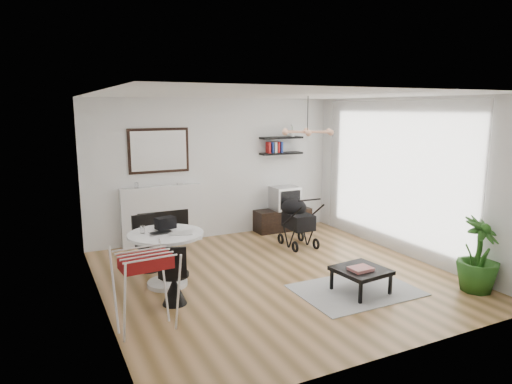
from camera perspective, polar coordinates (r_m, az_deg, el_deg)
name	(u,v)px	position (r m, az deg, el deg)	size (l,w,h in m)	color
floor	(276,276)	(7.05, 2.52, -10.47)	(5.00, 5.00, 0.00)	brown
ceiling	(278,95)	(6.58, 2.71, 12.05)	(5.00, 5.00, 0.00)	white
wall_back	(215,169)	(8.93, -5.12, 2.92)	(5.00, 5.00, 0.00)	white
wall_left	(98,204)	(5.92, -19.12, -1.49)	(5.00, 5.00, 0.00)	white
wall_right	(406,178)	(8.17, 18.19, 1.73)	(5.00, 5.00, 0.00)	white
sheer_curtain	(393,176)	(8.25, 16.72, 1.89)	(0.04, 3.60, 2.60)	white
fireplace	(162,208)	(8.65, -11.68, -1.99)	(1.50, 0.17, 2.16)	white
shelf_lower	(281,153)	(9.38, 3.17, 4.84)	(0.90, 0.25, 0.04)	black
shelf_upper	(281,138)	(9.35, 3.19, 6.79)	(0.90, 0.25, 0.04)	black
pendant_lamp	(307,132)	(7.21, 6.44, 7.48)	(0.90, 0.90, 0.10)	tan
tv_console	(283,220)	(9.54, 3.35, -3.47)	(1.19, 0.42, 0.45)	black
crt_tv	(285,198)	(9.45, 3.61, -0.74)	(0.54, 0.47, 0.47)	#BBBCBE
dining_table	(166,251)	(6.66, -11.14, -7.25)	(1.07, 1.07, 0.78)	white
laptop	(162,233)	(6.53, -11.69, -5.08)	(0.32, 0.20, 0.02)	black
black_bag	(165,223)	(6.80, -11.25, -3.80)	(0.28, 0.17, 0.17)	black
newspaper	(181,233)	(6.54, -9.36, -5.05)	(0.32, 0.26, 0.01)	white
drinking_glass	(142,229)	(6.63, -14.01, -4.55)	(0.07, 0.07, 0.11)	white
chair_far	(148,253)	(7.40, -13.30, -7.47)	(0.42, 0.43, 0.87)	black
chair_near	(174,285)	(6.10, -10.20, -11.42)	(0.43, 0.44, 0.82)	black
drying_rack	(146,290)	(5.39, -13.61, -11.79)	(0.68, 0.64, 0.95)	white
stroller	(297,224)	(8.46, 5.14, -3.95)	(0.51, 0.81, 0.97)	black
rug	(356,290)	(6.68, 12.36, -11.88)	(1.65, 1.19, 0.01)	#949494
coffee_table	(361,271)	(6.52, 12.99, -9.62)	(0.72, 0.72, 0.33)	black
magazines	(361,269)	(6.43, 12.96, -9.34)	(0.30, 0.23, 0.04)	red
potted_plant	(479,255)	(7.06, 26.07, -7.09)	(0.58, 0.58, 1.04)	#245518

